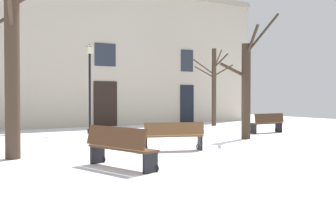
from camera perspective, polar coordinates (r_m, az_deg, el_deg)
The scene contains 10 objects.
ground_plane at distance 14.17m, azimuth 3.47°, elevation -5.19°, with size 32.50×32.50×0.00m, color white.
building_facade at distance 21.65m, azimuth -9.44°, elevation 7.44°, with size 20.31×0.60×7.74m.
tree_foreground at distance 21.76m, azimuth 6.57°, elevation 3.01°, with size 2.65×2.28×4.15m.
tree_center at distance 10.97m, azimuth -21.18°, elevation 8.78°, with size 1.93×2.76×5.55m.
tree_near_facade at distance 15.18m, azimuth 11.06°, elevation 2.58°, with size 1.92×1.63×4.64m.
streetlamp at distance 17.42m, azimuth -11.06°, elevation 3.69°, with size 0.30×0.30×3.82m.
litter_bin at distance 17.61m, azimuth -21.32°, elevation -2.73°, with size 0.44×0.44×0.78m.
bench_near_center_tree at distance 11.68m, azimuth 0.79°, elevation -4.37°, with size 1.80×1.01×0.84m.
bench_far_corner at distance 17.81m, azimuth 13.91°, elevation -2.49°, with size 1.66×0.48×0.85m.
bench_facing_shops at distance 8.95m, azimuth -6.86°, elevation -5.90°, with size 0.99×1.97×0.93m.
Camera 1 is at (-8.05, -11.55, 1.59)m, focal length 42.89 mm.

